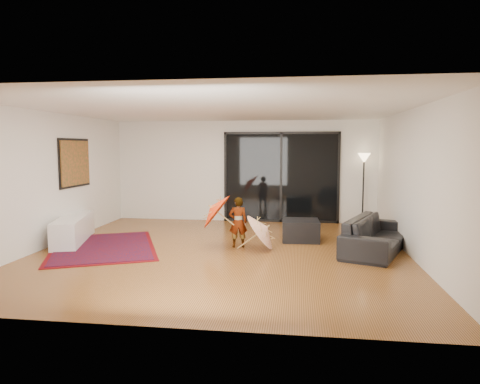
% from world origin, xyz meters
% --- Properties ---
extents(floor, '(7.00, 7.00, 0.00)m').
position_xyz_m(floor, '(0.00, 0.00, 0.00)').
color(floor, '#995929').
rests_on(floor, ground).
extents(ceiling, '(7.00, 7.00, 0.00)m').
position_xyz_m(ceiling, '(0.00, 0.00, 2.70)').
color(ceiling, white).
rests_on(ceiling, wall_back).
extents(wall_back, '(7.00, 0.00, 7.00)m').
position_xyz_m(wall_back, '(0.00, 3.50, 1.35)').
color(wall_back, silver).
rests_on(wall_back, floor).
extents(wall_front, '(7.00, 0.00, 7.00)m').
position_xyz_m(wall_front, '(0.00, -3.50, 1.35)').
color(wall_front, silver).
rests_on(wall_front, floor).
extents(wall_left, '(0.00, 7.00, 7.00)m').
position_xyz_m(wall_left, '(-3.50, 0.00, 1.35)').
color(wall_left, silver).
rests_on(wall_left, floor).
extents(wall_right, '(0.00, 7.00, 7.00)m').
position_xyz_m(wall_right, '(3.50, 0.00, 1.35)').
color(wall_right, silver).
rests_on(wall_right, floor).
extents(sliding_door, '(3.06, 0.07, 2.40)m').
position_xyz_m(sliding_door, '(1.00, 3.47, 1.20)').
color(sliding_door, black).
rests_on(sliding_door, wall_back).
extents(painting, '(0.04, 1.28, 1.08)m').
position_xyz_m(painting, '(-3.46, 1.00, 1.65)').
color(painting, black).
rests_on(painting, wall_left).
extents(media_console, '(1.02, 2.02, 0.55)m').
position_xyz_m(media_console, '(-3.25, 0.44, 0.27)').
color(media_console, white).
rests_on(media_console, floor).
extents(speaker, '(0.34, 0.34, 0.33)m').
position_xyz_m(speaker, '(-3.25, 0.16, 0.16)').
color(speaker, '#424244').
rests_on(speaker, floor).
extents(persian_rug, '(2.88, 3.28, 0.02)m').
position_xyz_m(persian_rug, '(-2.40, 0.03, 0.01)').
color(persian_rug, '#5F080D').
rests_on(persian_rug, floor).
extents(sofa, '(1.66, 2.41, 0.65)m').
position_xyz_m(sofa, '(2.95, 0.43, 0.33)').
color(sofa, black).
rests_on(sofa, floor).
extents(ottoman, '(0.80, 0.80, 0.44)m').
position_xyz_m(ottoman, '(1.51, 1.22, 0.22)').
color(ottoman, black).
rests_on(ottoman, floor).
extents(floor_lamp, '(0.32, 0.32, 1.85)m').
position_xyz_m(floor_lamp, '(3.10, 3.25, 1.46)').
color(floor_lamp, black).
rests_on(floor_lamp, floor).
extents(child, '(0.41, 0.32, 1.01)m').
position_xyz_m(child, '(0.27, 0.42, 0.51)').
color(child, '#999999').
rests_on(child, floor).
extents(parasol_orange, '(0.63, 0.82, 0.87)m').
position_xyz_m(parasol_orange, '(-0.28, 0.37, 0.73)').
color(parasol_orange, '#F5370C').
rests_on(parasol_orange, child).
extents(parasol_white, '(0.63, 0.80, 0.92)m').
position_xyz_m(parasol_white, '(0.87, 0.27, 0.50)').
color(parasol_white, white).
rests_on(parasol_white, floor).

